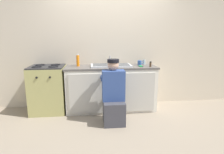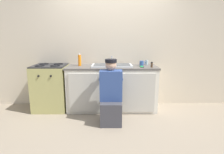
{
  "view_description": "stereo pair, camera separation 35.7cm",
  "coord_description": "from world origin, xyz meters",
  "views": [
    {
      "loc": [
        -0.39,
        -3.38,
        1.47
      ],
      "look_at": [
        0.0,
        0.1,
        0.72
      ],
      "focal_mm": 30.0,
      "sensor_mm": 36.0,
      "label": 1
    },
    {
      "loc": [
        -0.03,
        -3.4,
        1.47
      ],
      "look_at": [
        0.0,
        0.1,
        0.72
      ],
      "focal_mm": 30.0,
      "sensor_mm": 36.0,
      "label": 2
    }
  ],
  "objects": [
    {
      "name": "soap_bottle_orange",
      "position": [
        -0.65,
        0.36,
        1.01
      ],
      "size": [
        0.06,
        0.06,
        0.25
      ],
      "color": "orange",
      "rests_on": "countertop"
    },
    {
      "name": "plumber_person",
      "position": [
        -0.02,
        -0.33,
        0.46
      ],
      "size": [
        0.42,
        0.61,
        1.1
      ],
      "color": "#3F3F47",
      "rests_on": "ground_plane"
    },
    {
      "name": "ground_plane",
      "position": [
        0.0,
        0.0,
        0.0
      ],
      "size": [
        12.0,
        12.0,
        0.0
      ],
      "primitive_type": "plane",
      "color": "gray"
    },
    {
      "name": "water_glass",
      "position": [
        0.73,
        0.48,
        0.95
      ],
      "size": [
        0.06,
        0.06,
        0.1
      ],
      "color": "#ADC6CC",
      "rests_on": "countertop"
    },
    {
      "name": "stove_range",
      "position": [
        -1.25,
        0.3,
        0.46
      ],
      "size": [
        0.66,
        0.62,
        0.93
      ],
      "color": "tan",
      "rests_on": "ground_plane"
    },
    {
      "name": "countertop",
      "position": [
        0.0,
        0.3,
        0.88
      ],
      "size": [
        1.8,
        0.62,
        0.04
      ],
      "primitive_type": "cube",
      "color": "#5B5651",
      "rests_on": "counter_cabinet"
    },
    {
      "name": "cell_phone",
      "position": [
        0.58,
        0.19,
        0.9
      ],
      "size": [
        0.07,
        0.14,
        0.01
      ],
      "color": "black",
      "rests_on": "countertop"
    },
    {
      "name": "sink_double_basin",
      "position": [
        0.0,
        0.3,
        0.92
      ],
      "size": [
        0.8,
        0.44,
        0.19
      ],
      "color": "silver",
      "rests_on": "countertop"
    },
    {
      "name": "spice_bottle_pepper",
      "position": [
        0.76,
        0.14,
        0.95
      ],
      "size": [
        0.04,
        0.04,
        0.1
      ],
      "color": "#513823",
      "rests_on": "countertop"
    },
    {
      "name": "counter_cabinet",
      "position": [
        0.0,
        0.29,
        0.43
      ],
      "size": [
        1.76,
        0.62,
        0.86
      ],
      "color": "silver",
      "rests_on": "ground_plane"
    },
    {
      "name": "back_wall",
      "position": [
        0.0,
        0.65,
        1.25
      ],
      "size": [
        6.0,
        0.1,
        2.5
      ],
      "primitive_type": "cube",
      "color": "beige",
      "rests_on": "ground_plane"
    },
    {
      "name": "coffee_mug",
      "position": [
        0.61,
        0.38,
        0.95
      ],
      "size": [
        0.13,
        0.08,
        0.09
      ],
      "color": "#335699",
      "rests_on": "countertop"
    }
  ]
}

